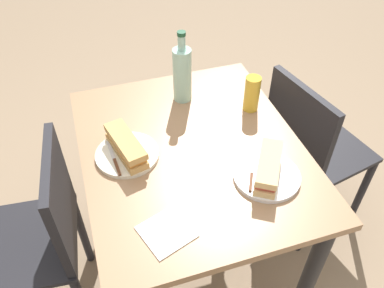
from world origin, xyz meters
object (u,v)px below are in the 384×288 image
at_px(chair_far, 43,234).
at_px(baguette_sandwich_far, 126,146).
at_px(plate_far, 127,154).
at_px(beer_glass, 252,94).
at_px(baguette_sandwich_near, 268,167).
at_px(knife_near, 252,173).
at_px(dining_table, 192,174).
at_px(plate_near, 267,176).
at_px(chair_near, 308,149).
at_px(knife_far, 114,160).
at_px(water_bottle, 182,74).

height_order(chair_far, baguette_sandwich_far, chair_far).
bearing_deg(plate_far, beer_glass, -77.55).
relative_size(baguette_sandwich_near, knife_near, 1.30).
height_order(baguette_sandwich_near, baguette_sandwich_far, same).
relative_size(dining_table, plate_near, 4.22).
distance_m(plate_near, plate_far, 0.49).
bearing_deg(knife_near, baguette_sandwich_near, -109.29).
relative_size(plate_near, baguette_sandwich_far, 0.99).
xyz_separation_m(chair_near, baguette_sandwich_near, (-0.31, 0.40, 0.32)).
bearing_deg(chair_near, baguette_sandwich_far, 94.57).
height_order(chair_far, knife_far, chair_far).
height_order(dining_table, chair_far, chair_far).
bearing_deg(water_bottle, knife_far, 130.90).
xyz_separation_m(dining_table, plate_near, (-0.21, -0.20, 0.15)).
bearing_deg(dining_table, water_bottle, -10.31).
bearing_deg(water_bottle, beer_glass, -121.95).
bearing_deg(chair_far, plate_far, -83.77).
relative_size(knife_far, beer_glass, 1.22).
bearing_deg(plate_near, chair_near, -51.96).
distance_m(baguette_sandwich_far, knife_far, 0.06).
bearing_deg(chair_far, plate_near, -104.60).
xyz_separation_m(knife_far, beer_glass, (0.14, -0.57, 0.06)).
height_order(chair_near, baguette_sandwich_near, chair_near).
relative_size(dining_table, baguette_sandwich_near, 4.45).
height_order(knife_near, beer_glass, beer_glass).
height_order(plate_far, beer_glass, beer_glass).
height_order(chair_near, baguette_sandwich_far, chair_near).
height_order(dining_table, baguette_sandwich_far, baguette_sandwich_far).
bearing_deg(beer_glass, baguette_sandwich_far, 102.45).
height_order(water_bottle, beer_glass, water_bottle).
xyz_separation_m(chair_near, knife_near, (-0.29, 0.44, 0.29)).
xyz_separation_m(baguette_sandwich_far, beer_glass, (0.12, -0.52, 0.02)).
distance_m(chair_near, baguette_sandwich_near, 0.59).
distance_m(dining_table, beer_glass, 0.39).
bearing_deg(dining_table, baguette_sandwich_near, -137.31).
xyz_separation_m(plate_near, knife_far, (0.22, 0.47, 0.01)).
height_order(baguette_sandwich_far, beer_glass, beer_glass).
bearing_deg(knife_near, plate_far, 58.99).
bearing_deg(beer_glass, knife_near, 156.86).
bearing_deg(beer_glass, chair_far, 99.95).
height_order(plate_near, knife_far, knife_far).
height_order(plate_far, knife_far, knife_far).
height_order(baguette_sandwich_far, water_bottle, water_bottle).
xyz_separation_m(knife_near, baguette_sandwich_far, (0.23, 0.38, 0.03)).
bearing_deg(plate_near, plate_far, 60.20).
distance_m(baguette_sandwich_near, knife_far, 0.52).
bearing_deg(chair_far, beer_glass, -80.05).
bearing_deg(knife_near, dining_table, 37.05).
distance_m(dining_table, water_bottle, 0.40).
xyz_separation_m(knife_far, water_bottle, (0.29, -0.33, 0.10)).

